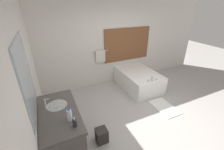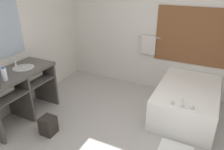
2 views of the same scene
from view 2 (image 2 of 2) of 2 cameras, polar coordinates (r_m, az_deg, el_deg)
wall_back_with_blinds at (r=4.61m, az=13.91°, el=11.72°), size 7.40×0.13×2.70m
vanity_counter at (r=3.99m, az=-23.28°, el=-2.50°), size 0.63×1.28×0.90m
sink_faucet at (r=4.09m, az=-23.95°, el=3.34°), size 0.09×0.04×0.18m
bathtub at (r=4.13m, az=18.95°, el=-6.11°), size 1.01×1.54×0.67m
water_bottle_1 at (r=3.58m, az=-26.31°, el=0.17°), size 0.07×0.07×0.21m
waste_bin at (r=3.70m, az=-16.30°, el=-12.54°), size 0.22×0.22×0.29m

